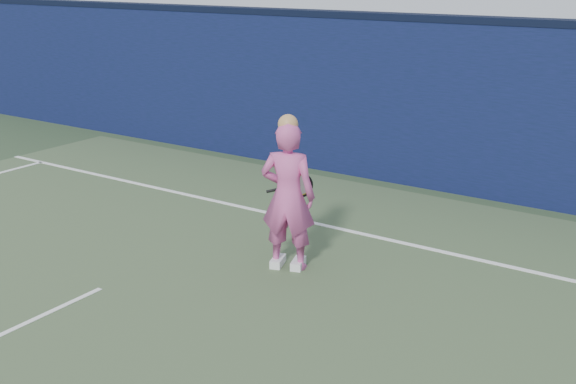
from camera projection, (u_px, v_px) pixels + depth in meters
The scene contains 5 objects.
ground at pixel (20, 327), 6.85m from camera, with size 80.00×80.00×0.00m, color #283E26.
backstop_wall at pixel (354, 98), 11.63m from camera, with size 24.00×0.40×2.50m, color black.
wall_cap at pixel (357, 15), 11.24m from camera, with size 24.00×0.42×0.10m, color black.
player at pixel (288, 196), 7.97m from camera, with size 0.71×0.58×1.77m.
racket at pixel (298, 186), 8.39m from camera, with size 0.53×0.26×0.30m.
Camera 1 is at (5.54, -3.69, 3.28)m, focal length 45.00 mm.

